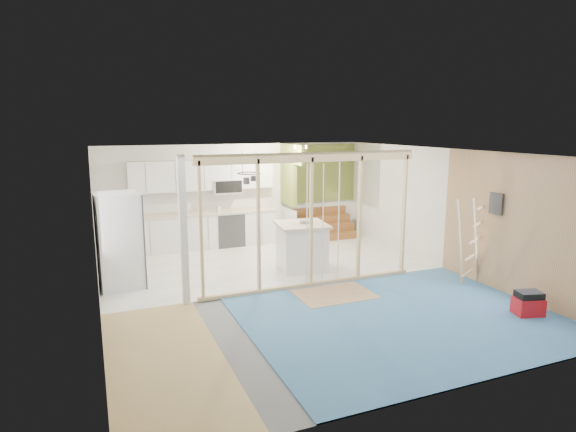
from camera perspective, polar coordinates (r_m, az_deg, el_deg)
name	(u,v)px	position (r m, az deg, el deg)	size (l,w,h in m)	color
room	(297,222)	(8.97, 1.02, -0.73)	(7.01, 8.01, 2.61)	slate
floor_overlays	(299,287)	(9.39, 1.26, -8.36)	(7.00, 8.00, 0.03)	silver
stud_frame	(284,208)	(8.82, -0.42, 0.99)	(4.66, 0.14, 2.60)	beige
base_cabinets	(180,235)	(11.87, -12.70, -2.24)	(4.45, 2.24, 0.93)	white
upper_cabinets	(205,176)	(12.24, -9.77, 4.68)	(3.60, 0.41, 0.85)	white
green_partition	(312,204)	(13.14, 2.87, 1.38)	(2.25, 1.51, 2.60)	olive
pot_rack	(249,176)	(10.51, -4.62, 4.78)	(0.52, 0.52, 0.72)	black
sheathing_panel	(523,228)	(9.41, 26.09, -1.30)	(0.02, 4.00, 2.60)	tan
electrical_panel	(496,204)	(9.72, 23.44, 1.36)	(0.04, 0.30, 0.40)	#36373B
ceiling_light	(300,147)	(12.11, 1.49, 8.18)	(0.32, 0.32, 0.08)	#FFEABF
fridge	(120,241)	(9.66, -19.34, -2.81)	(0.88, 0.85, 1.84)	silver
island	(302,247)	(10.37, 1.64, -3.66)	(1.17, 1.17, 1.02)	white
bowl	(305,221)	(10.33, 1.98, -0.60)	(0.28, 0.28, 0.07)	beige
soap_bottle_a	(184,208)	(12.10, -12.25, 0.95)	(0.11, 0.11, 0.29)	silver
soap_bottle_b	(218,208)	(12.22, -8.25, 0.99)	(0.09, 0.10, 0.21)	silver
toolbox	(528,304)	(8.93, 26.60, -9.31)	(0.51, 0.43, 0.41)	red
ladder	(469,241)	(9.93, 20.70, -2.83)	(0.91, 0.15, 1.71)	#DBB286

